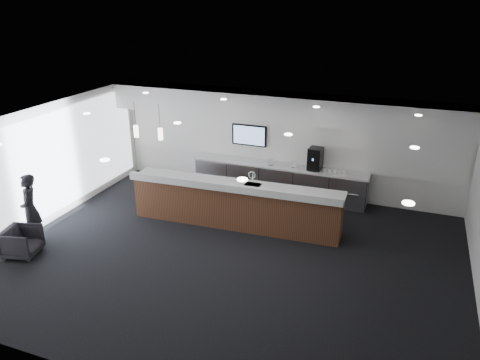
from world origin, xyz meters
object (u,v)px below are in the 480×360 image
at_px(service_counter, 235,204).
at_px(lounge_guest, 30,209).
at_px(coffee_machine, 315,159).
at_px(armchair, 22,242).

height_order(service_counter, lounge_guest, lounge_guest).
bearing_deg(service_counter, lounge_guest, -151.18).
bearing_deg(lounge_guest, coffee_machine, 93.34).
distance_m(service_counter, lounge_guest, 4.82).
relative_size(coffee_machine, lounge_guest, 0.37).
distance_m(service_counter, coffee_machine, 2.73).
bearing_deg(coffee_machine, lounge_guest, -135.66).
distance_m(coffee_machine, lounge_guest, 7.33).
bearing_deg(service_counter, coffee_machine, 52.37).
bearing_deg(armchair, coffee_machine, -59.87).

